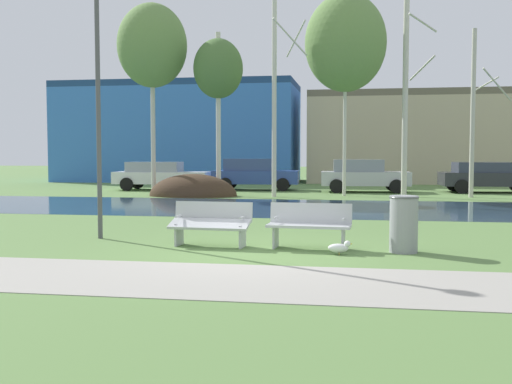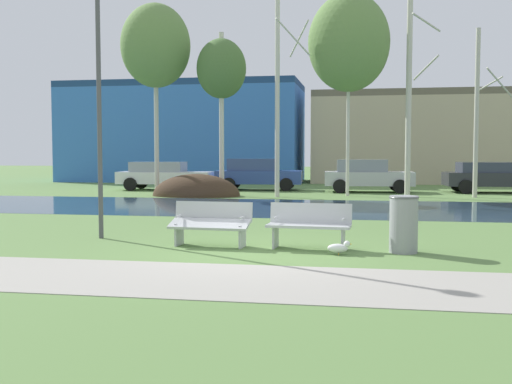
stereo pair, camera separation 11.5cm
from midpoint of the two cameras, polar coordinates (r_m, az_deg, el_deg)
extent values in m
plane|color=#5B7F42|center=(21.02, 4.66, -1.36)|extent=(120.00, 120.00, 0.00)
cube|color=#9E998E|center=(8.89, -2.76, -8.27)|extent=(60.00, 2.47, 0.01)
cube|color=#284256|center=(20.51, 4.53, -1.47)|extent=(80.00, 6.93, 0.01)
ellipsoid|color=#423021|center=(26.17, -5.51, -0.37)|extent=(3.82, 2.51, 1.89)
cube|color=#B2B5B7|center=(11.96, -4.13, -3.02)|extent=(1.63, 0.58, 0.19)
cube|color=#B2B5B7|center=(12.20, -3.73, -1.84)|extent=(1.60, 0.19, 0.40)
cube|color=#B2B5B7|center=(12.26, -6.96, -3.93)|extent=(0.07, 0.43, 0.45)
cube|color=#B2B5B7|center=(11.86, -1.01, -4.16)|extent=(0.07, 0.43, 0.45)
cylinder|color=#B2B5B7|center=(12.18, -7.04, -2.25)|extent=(0.06, 0.28, 0.04)
cylinder|color=#B2B5B7|center=(11.78, -1.06, -2.43)|extent=(0.06, 0.28, 0.04)
cube|color=#B2B5B7|center=(11.65, 5.23, -3.21)|extent=(1.63, 0.58, 0.05)
cube|color=#B2B5B7|center=(11.90, 5.44, -2.00)|extent=(1.60, 0.19, 0.40)
cube|color=#B2B5B7|center=(11.85, 2.12, -4.17)|extent=(0.07, 0.43, 0.45)
cube|color=#B2B5B7|center=(11.66, 8.47, -4.34)|extent=(0.07, 0.43, 0.45)
cylinder|color=#B2B5B7|center=(11.76, 2.08, -2.44)|extent=(0.06, 0.28, 0.04)
cylinder|color=#B2B5B7|center=(11.57, 8.47, -2.58)|extent=(0.06, 0.28, 0.04)
cylinder|color=gray|center=(11.57, 13.97, -2.96)|extent=(0.52, 0.52, 1.06)
torus|color=#545557|center=(11.53, 14.01, -0.50)|extent=(0.54, 0.54, 0.04)
ellipsoid|color=white|center=(11.14, 7.97, -5.25)|extent=(0.37, 0.17, 0.17)
sphere|color=white|center=(11.12, 8.83, -4.84)|extent=(0.12, 0.12, 0.12)
cone|color=gold|center=(11.12, 9.16, -4.85)|extent=(0.06, 0.04, 0.04)
cylinder|color=gold|center=(11.12, 8.05, -5.64)|extent=(0.01, 0.01, 0.10)
cylinder|color=gold|center=(11.18, 8.06, -5.58)|extent=(0.01, 0.01, 0.10)
cylinder|color=#4C4C51|center=(13.50, -14.27, 7.33)|extent=(0.10, 0.10, 5.46)
cylinder|color=beige|center=(27.23, -9.23, 8.55)|extent=(0.20, 0.20, 8.35)
ellipsoid|color=#668947|center=(27.53, -9.28, 13.40)|extent=(3.03, 3.03, 3.64)
cylinder|color=beige|center=(26.38, -3.13, 7.28)|extent=(0.21, 0.21, 6.99)
ellipsoid|color=#4C7038|center=(26.58, -3.14, 11.49)|extent=(2.13, 2.13, 2.55)
cylinder|color=beige|center=(25.52, 2.15, 9.38)|extent=(0.19, 0.19, 8.75)
cylinder|color=beige|center=(26.30, 4.19, 14.15)|extent=(0.97, 1.38, 1.31)
cylinder|color=beige|center=(24.97, 3.66, 14.31)|extent=(1.30, 1.26, 1.34)
cylinder|color=beige|center=(26.45, 8.78, 8.70)|extent=(0.15, 0.15, 8.34)
ellipsoid|color=#668947|center=(26.76, 8.83, 13.68)|extent=(3.45, 3.45, 4.14)
cylinder|color=beige|center=(26.55, 14.28, 9.81)|extent=(0.23, 0.23, 9.45)
cylinder|color=beige|center=(27.19, 15.77, 11.16)|extent=(0.96, 1.35, 0.90)
cylinder|color=beige|center=(26.35, 15.83, 15.08)|extent=(1.26, 1.23, 0.59)
cylinder|color=#BCB7A8|center=(26.73, 20.11, 6.94)|extent=(0.19, 0.19, 6.93)
cylinder|color=#BCB7A8|center=(27.32, 21.23, 9.44)|extent=(0.81, 1.14, 0.51)
cylinder|color=#BCB7A8|center=(26.20, 22.14, 9.35)|extent=(1.41, 1.37, 1.20)
cube|color=silver|center=(30.54, -8.37, 1.34)|extent=(4.72, 1.97, 0.59)
cube|color=#949AAC|center=(30.63, -9.05, 2.35)|extent=(2.68, 1.66, 0.49)
cylinder|color=black|center=(31.04, -5.22, 0.86)|extent=(0.65, 0.25, 0.64)
cylinder|color=black|center=(29.35, -5.92, 0.70)|extent=(0.65, 0.25, 0.64)
cylinder|color=black|center=(31.82, -10.62, 0.88)|extent=(0.65, 0.25, 0.64)
cylinder|color=black|center=(30.17, -11.60, 0.72)|extent=(0.65, 0.25, 0.64)
cube|color=#2D4793|center=(30.19, 0.43, 1.41)|extent=(4.32, 1.95, 0.65)
cube|color=#32457F|center=(30.22, -0.21, 2.59)|extent=(2.45, 1.64, 0.60)
cylinder|color=black|center=(30.95, 3.17, 0.86)|extent=(0.65, 0.25, 0.64)
cylinder|color=black|center=(29.23, 2.96, 0.70)|extent=(0.65, 0.25, 0.64)
cylinder|color=black|center=(31.25, -1.94, 0.89)|extent=(0.65, 0.25, 0.64)
cylinder|color=black|center=(29.55, -2.45, 0.73)|extent=(0.65, 0.25, 0.64)
cube|color=#B2B5BC|center=(29.05, 10.63, 1.26)|extent=(4.18, 2.03, 0.64)
cube|color=gray|center=(29.01, 10.00, 2.46)|extent=(2.37, 1.71, 0.57)
cylinder|color=black|center=(30.08, 13.08, 0.69)|extent=(0.65, 0.25, 0.64)
cylinder|color=black|center=(28.29, 13.48, 0.50)|extent=(0.65, 0.25, 0.64)
cylinder|color=black|center=(29.91, 7.93, 0.74)|extent=(0.65, 0.25, 0.64)
cylinder|color=black|center=(28.10, 8.00, 0.55)|extent=(0.65, 0.25, 0.64)
cube|color=#282B30|center=(30.23, 21.55, 1.13)|extent=(4.53, 2.12, 0.62)
cube|color=#2F3648|center=(30.12, 20.92, 2.18)|extent=(2.57, 1.79, 0.47)
cylinder|color=black|center=(30.82, 18.46, 0.67)|extent=(0.65, 0.25, 0.64)
cylinder|color=black|center=(28.98, 19.21, 0.47)|extent=(0.65, 0.25, 0.64)
cube|color=#3870C6|center=(40.32, -6.69, 5.27)|extent=(15.28, 6.37, 5.95)
cube|color=navy|center=(40.54, -6.72, 9.76)|extent=(15.28, 6.37, 0.40)
cube|color=#BCAD8E|center=(40.28, 17.77, 4.58)|extent=(16.89, 7.30, 5.18)
cube|color=#675F4E|center=(40.43, 17.85, 8.54)|extent=(16.89, 7.30, 0.40)
camera|label=1|loc=(0.06, -89.73, 0.02)|focal=42.61mm
camera|label=2|loc=(0.06, 90.27, -0.02)|focal=42.61mm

